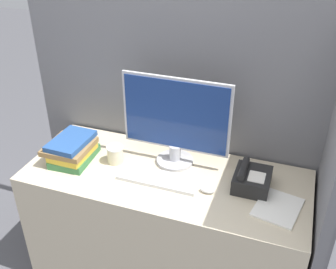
{
  "coord_description": "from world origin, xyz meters",
  "views": [
    {
      "loc": [
        0.59,
        -1.29,
        2.03
      ],
      "look_at": [
        0.01,
        0.35,
        1.0
      ],
      "focal_mm": 42.0,
      "sensor_mm": 36.0,
      "label": 1
    }
  ],
  "objects": [
    {
      "name": "mouse",
      "position": [
        0.25,
        0.24,
        0.78
      ],
      "size": [
        0.07,
        0.04,
        0.03
      ],
      "color": "silver",
      "rests_on": "desk"
    },
    {
      "name": "keyboard",
      "position": [
        -0.02,
        0.25,
        0.78
      ],
      "size": [
        0.43,
        0.14,
        0.02
      ],
      "color": "silver",
      "rests_on": "desk"
    },
    {
      "name": "desk",
      "position": [
        0.0,
        0.31,
        0.38
      ],
      "size": [
        1.53,
        0.63,
        0.77
      ],
      "color": "beige",
      "rests_on": "ground_plane"
    },
    {
      "name": "book_stack",
      "position": [
        -0.54,
        0.27,
        0.84
      ],
      "size": [
        0.25,
        0.28,
        0.14
      ],
      "color": "#38723F",
      "rests_on": "desk"
    },
    {
      "name": "paper_pile",
      "position": [
        0.6,
        0.24,
        0.77
      ],
      "size": [
        0.24,
        0.27,
        0.01
      ],
      "color": "white",
      "rests_on": "desk"
    },
    {
      "name": "coffee_cup",
      "position": [
        -0.3,
        0.33,
        0.82
      ],
      "size": [
        0.09,
        0.09,
        0.1
      ],
      "color": "beige",
      "rests_on": "desk"
    },
    {
      "name": "cubicle_panel_right",
      "position": [
        0.8,
        0.34,
        0.84
      ],
      "size": [
        0.04,
        0.69,
        1.68
      ],
      "color": "slate",
      "rests_on": "ground_plane"
    },
    {
      "name": "desk_telephone",
      "position": [
        0.45,
        0.36,
        0.82
      ],
      "size": [
        0.18,
        0.21,
        0.12
      ],
      "color": "black",
      "rests_on": "desk"
    },
    {
      "name": "monitor",
      "position": [
        0.01,
        0.45,
        1.02
      ],
      "size": [
        0.6,
        0.21,
        0.51
      ],
      "color": "#B7B7BC",
      "rests_on": "desk"
    },
    {
      "name": "cubicle_panel_rear",
      "position": [
        0.0,
        0.67,
        0.84
      ],
      "size": [
        1.93,
        0.04,
        1.68
      ],
      "color": "slate",
      "rests_on": "ground_plane"
    }
  ]
}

